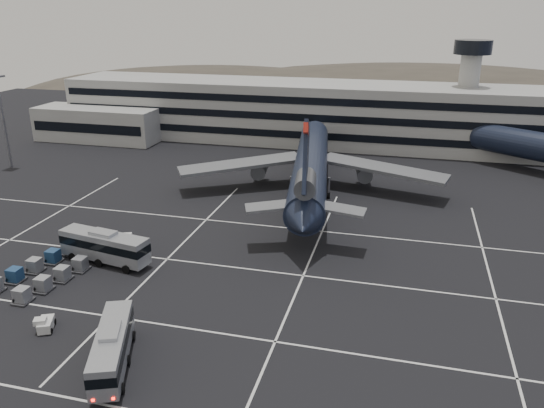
{
  "coord_description": "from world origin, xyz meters",
  "views": [
    {
      "loc": [
        22.66,
        -52.45,
        30.74
      ],
      "look_at": [
        5.41,
        14.27,
        5.0
      ],
      "focal_mm": 35.0,
      "sensor_mm": 36.0,
      "label": 1
    }
  ],
  "objects_px": {
    "bus_near": "(112,346)",
    "bus_far": "(105,245)",
    "trijet_main": "(311,166)",
    "uld_cluster": "(43,271)",
    "tug_a": "(127,238)"
  },
  "relations": [
    {
      "from": "uld_cluster",
      "to": "trijet_main",
      "type": "bearing_deg",
      "value": 55.86
    },
    {
      "from": "bus_near",
      "to": "trijet_main",
      "type": "bearing_deg",
      "value": 58.69
    },
    {
      "from": "bus_far",
      "to": "tug_a",
      "type": "xyz_separation_m",
      "value": [
        -0.5,
        6.2,
        -1.75
      ]
    },
    {
      "from": "trijet_main",
      "to": "bus_near",
      "type": "bearing_deg",
      "value": -108.17
    },
    {
      "from": "tug_a",
      "to": "bus_far",
      "type": "bearing_deg",
      "value": -106.95
    },
    {
      "from": "trijet_main",
      "to": "uld_cluster",
      "type": "distance_m",
      "value": 45.83
    },
    {
      "from": "trijet_main",
      "to": "uld_cluster",
      "type": "bearing_deg",
      "value": -132.69
    },
    {
      "from": "bus_far",
      "to": "tug_a",
      "type": "relative_size",
      "value": 5.03
    },
    {
      "from": "bus_near",
      "to": "uld_cluster",
      "type": "xyz_separation_m",
      "value": [
        -17.02,
        12.9,
        -1.28
      ]
    },
    {
      "from": "trijet_main",
      "to": "uld_cluster",
      "type": "height_order",
      "value": "trijet_main"
    },
    {
      "from": "trijet_main",
      "to": "tug_a",
      "type": "bearing_deg",
      "value": -137.43
    },
    {
      "from": "bus_near",
      "to": "uld_cluster",
      "type": "relative_size",
      "value": 0.78
    },
    {
      "from": "trijet_main",
      "to": "bus_near",
      "type": "relative_size",
      "value": 5.13
    },
    {
      "from": "bus_near",
      "to": "bus_far",
      "type": "xyz_separation_m",
      "value": [
        -11.85,
        18.49,
        0.23
      ]
    },
    {
      "from": "bus_near",
      "to": "bus_far",
      "type": "bearing_deg",
      "value": 100.96
    }
  ]
}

